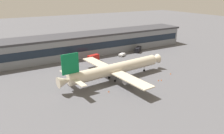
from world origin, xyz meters
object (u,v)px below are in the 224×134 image
Objects in this scene: fuel_truck at (138,49)px; traffic_cone_1 at (109,91)px; traffic_cone_2 at (158,80)px; airliner at (115,69)px; traffic_cone_0 at (171,74)px; pushback_tractor at (122,55)px; traffic_cone_3 at (161,80)px; catering_truck at (93,58)px.

traffic_cone_1 is (-48.84, -45.71, -1.52)m from fuel_truck.
traffic_cone_1 is at bearing 177.26° from traffic_cone_2.
airliner reaches higher than traffic_cone_0.
pushback_tractor is at bearing 51.83° from traffic_cone_1.
traffic_cone_1 is 26.25m from traffic_cone_2.
traffic_cone_1 is at bearing -136.90° from fuel_truck.
traffic_cone_2 is 1.51m from traffic_cone_3.
airliner reaches higher than traffic_cone_2.
traffic_cone_2 is at bearing -99.15° from pushback_tractor.
airliner is at bearing -95.81° from catering_truck.
traffic_cone_0 is 11.91m from traffic_cone_2.
catering_truck is (3.12, 30.68, -3.08)m from airliner.
pushback_tractor is 8.15× the size of traffic_cone_2.
catering_truck is 10.40× the size of traffic_cone_1.
traffic_cone_3 is (18.58, -12.36, -5.04)m from airliner.
traffic_cone_0 is at bearing 17.13° from traffic_cone_2.
catering_truck is 45.77m from traffic_cone_3.
fuel_truck reaches higher than traffic_cone_3.
catering_truck is 11.32× the size of traffic_cone_3.
traffic_cone_0 is at bearing -104.49° from fuel_truck.
fuel_truck is at bearing 65.94° from traffic_cone_3.
traffic_cone_2 is 1.00× the size of traffic_cone_3.
traffic_cone_0 reaches higher than traffic_cone_2.
pushback_tractor reaches higher than traffic_cone_0.
airliner is at bearing 146.38° from traffic_cone_3.
traffic_cone_1 reaches higher than traffic_cone_3.
traffic_cone_0 is 0.99× the size of traffic_cone_1.
traffic_cone_1 is 27.71m from traffic_cone_3.
fuel_truck is 1.52× the size of pushback_tractor.
fuel_truck is at bearing 43.10° from traffic_cone_1.
traffic_cone_1 is (-12.19, -41.29, -1.93)m from catering_truck.
traffic_cone_0 is 37.68m from traffic_cone_1.
traffic_cone_1 is (-33.24, -42.28, -0.68)m from pushback_tractor.
fuel_truck is 11.53× the size of traffic_cone_0.
catering_truck is at bearing 73.55° from traffic_cone_1.
airliner is 30.16m from traffic_cone_0.
pushback_tractor reaches higher than traffic_cone_3.
airliner reaches higher than fuel_truck.
catering_truck reaches higher than pushback_tractor.
fuel_truck is 12.41× the size of traffic_cone_3.
fuel_truck is at bearing 6.88° from catering_truck.
fuel_truck is 1.10× the size of catering_truck.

